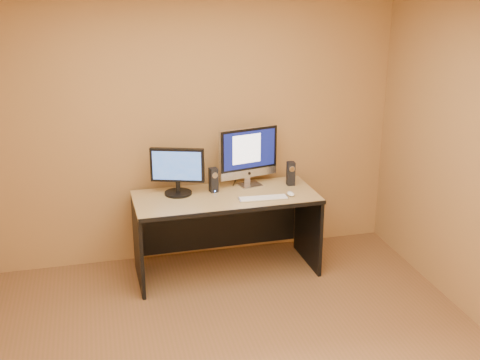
# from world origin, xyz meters

# --- Properties ---
(walls) EXTENTS (4.00, 4.00, 2.60)m
(walls) POSITION_xyz_m (0.00, 0.00, 1.30)
(walls) COLOR olive
(walls) RESTS_ON ground
(desk) EXTENTS (1.65, 0.75, 0.76)m
(desk) POSITION_xyz_m (0.26, 1.52, 0.38)
(desk) COLOR #A68C53
(desk) RESTS_ON ground
(imac) EXTENTS (0.62, 0.34, 0.56)m
(imac) POSITION_xyz_m (0.53, 1.74, 1.04)
(imac) COLOR #B7B7BB
(imac) RESTS_ON desk
(second_monitor) EXTENTS (0.54, 0.39, 0.43)m
(second_monitor) POSITION_xyz_m (-0.15, 1.66, 0.97)
(second_monitor) COLOR black
(second_monitor) RESTS_ON desk
(speaker_left) EXTENTS (0.08, 0.09, 0.23)m
(speaker_left) POSITION_xyz_m (0.17, 1.65, 0.87)
(speaker_left) COLOR black
(speaker_left) RESTS_ON desk
(speaker_right) EXTENTS (0.07, 0.08, 0.23)m
(speaker_right) POSITION_xyz_m (0.91, 1.66, 0.87)
(speaker_right) COLOR black
(speaker_right) RESTS_ON desk
(keyboard) EXTENTS (0.45, 0.14, 0.02)m
(keyboard) POSITION_xyz_m (0.56, 1.36, 0.77)
(keyboard) COLOR silver
(keyboard) RESTS_ON desk
(mouse) EXTENTS (0.06, 0.11, 0.04)m
(mouse) POSITION_xyz_m (0.82, 1.38, 0.78)
(mouse) COLOR white
(mouse) RESTS_ON desk
(cable_a) EXTENTS (0.12, 0.20, 0.01)m
(cable_a) POSITION_xyz_m (0.57, 1.78, 0.76)
(cable_a) COLOR black
(cable_a) RESTS_ON desk
(cable_b) EXTENTS (0.08, 0.17, 0.01)m
(cable_b) POSITION_xyz_m (0.41, 1.84, 0.76)
(cable_b) COLOR black
(cable_b) RESTS_ON desk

